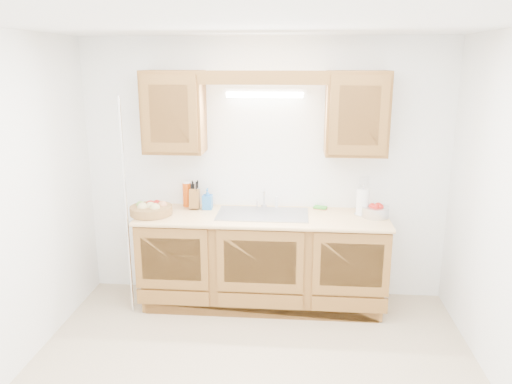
# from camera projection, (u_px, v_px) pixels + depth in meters

# --- Properties ---
(room) EXTENTS (3.52, 3.50, 2.50)m
(room) POSITION_uv_depth(u_px,v_px,m) (250.00, 218.00, 3.37)
(room) COLOR #C8AF90
(room) RESTS_ON ground
(base_cabinets) EXTENTS (2.20, 0.60, 0.86)m
(base_cabinets) POSITION_uv_depth(u_px,v_px,m) (262.00, 261.00, 4.74)
(base_cabinets) COLOR brown
(base_cabinets) RESTS_ON ground
(countertop) EXTENTS (2.30, 0.63, 0.04)m
(countertop) POSITION_uv_depth(u_px,v_px,m) (262.00, 217.00, 4.61)
(countertop) COLOR #EAC07B
(countertop) RESTS_ON base_cabinets
(upper_cabinet_left) EXTENTS (0.55, 0.33, 0.75)m
(upper_cabinet_left) POSITION_uv_depth(u_px,v_px,m) (174.00, 112.00, 4.58)
(upper_cabinet_left) COLOR brown
(upper_cabinet_left) RESTS_ON room
(upper_cabinet_right) EXTENTS (0.55, 0.33, 0.75)m
(upper_cabinet_right) POSITION_uv_depth(u_px,v_px,m) (357.00, 114.00, 4.45)
(upper_cabinet_right) COLOR brown
(upper_cabinet_right) RESTS_ON room
(valance) EXTENTS (2.20, 0.05, 0.12)m
(valance) POSITION_uv_depth(u_px,v_px,m) (263.00, 78.00, 4.29)
(valance) COLOR brown
(valance) RESTS_ON room
(fluorescent_fixture) EXTENTS (0.76, 0.08, 0.08)m
(fluorescent_fixture) POSITION_uv_depth(u_px,v_px,m) (265.00, 93.00, 4.55)
(fluorescent_fixture) COLOR white
(fluorescent_fixture) RESTS_ON room
(sink) EXTENTS (0.84, 0.46, 0.36)m
(sink) POSITION_uv_depth(u_px,v_px,m) (263.00, 222.00, 4.64)
(sink) COLOR #9E9EA3
(sink) RESTS_ON countertop
(wire_shelf_pole) EXTENTS (0.03, 0.03, 2.00)m
(wire_shelf_pole) POSITION_uv_depth(u_px,v_px,m) (126.00, 209.00, 4.43)
(wire_shelf_pole) COLOR silver
(wire_shelf_pole) RESTS_ON ground
(outlet_plate) EXTENTS (0.08, 0.01, 0.12)m
(outlet_plate) POSITION_uv_depth(u_px,v_px,m) (364.00, 183.00, 4.76)
(outlet_plate) COLOR white
(outlet_plate) RESTS_ON room
(fruit_basket) EXTENTS (0.45, 0.45, 0.12)m
(fruit_basket) POSITION_uv_depth(u_px,v_px,m) (151.00, 209.00, 4.61)
(fruit_basket) COLOR olive
(fruit_basket) RESTS_ON countertop
(knife_block) EXTENTS (0.10, 0.16, 0.28)m
(knife_block) POSITION_uv_depth(u_px,v_px,m) (195.00, 198.00, 4.80)
(knife_block) COLOR brown
(knife_block) RESTS_ON countertop
(orange_canister) EXTENTS (0.10, 0.10, 0.25)m
(orange_canister) POSITION_uv_depth(u_px,v_px,m) (187.00, 194.00, 4.86)
(orange_canister) COLOR #D64C0B
(orange_canister) RESTS_ON countertop
(soap_bottle) EXTENTS (0.09, 0.10, 0.20)m
(soap_bottle) POSITION_uv_depth(u_px,v_px,m) (207.00, 199.00, 4.77)
(soap_bottle) COLOR blue
(soap_bottle) RESTS_ON countertop
(sponge) EXTENTS (0.14, 0.11, 0.03)m
(sponge) POSITION_uv_depth(u_px,v_px,m) (320.00, 208.00, 4.80)
(sponge) COLOR #CC333F
(sponge) RESTS_ON countertop
(paper_towel) EXTENTS (0.14, 0.14, 0.30)m
(paper_towel) POSITION_uv_depth(u_px,v_px,m) (363.00, 202.00, 4.58)
(paper_towel) COLOR silver
(paper_towel) RESTS_ON countertop
(apple_bowl) EXTENTS (0.31, 0.31, 0.13)m
(apple_bowl) POSITION_uv_depth(u_px,v_px,m) (375.00, 211.00, 4.54)
(apple_bowl) COLOR silver
(apple_bowl) RESTS_ON countertop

